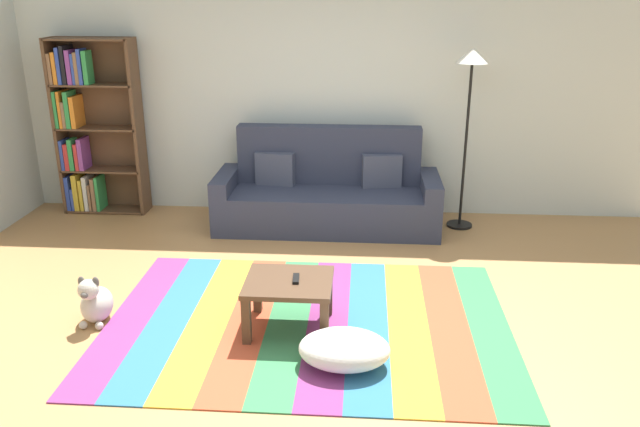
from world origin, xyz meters
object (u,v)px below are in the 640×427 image
object	(u,v)px
coffee_table	(289,289)
couch	(327,194)
pouf	(344,349)
dog	(95,302)
tv_remote	(296,279)
bookshelf	(88,129)
standing_lamp	(471,80)

from	to	relation	value
coffee_table	couch	bearing A→B (deg)	86.09
couch	pouf	size ratio (longest dim) A/B	3.77
couch	coffee_table	distance (m)	2.15
couch	dog	world-z (taller)	couch
coffee_table	dog	world-z (taller)	dog
couch	tv_remote	world-z (taller)	couch
coffee_table	dog	distance (m)	1.45
pouf	dog	world-z (taller)	dog
bookshelf	standing_lamp	distance (m)	4.01
coffee_table	standing_lamp	world-z (taller)	standing_lamp
coffee_table	dog	bearing A→B (deg)	-179.97
couch	pouf	bearing A→B (deg)	-84.10
couch	tv_remote	size ratio (longest dim) A/B	15.07
bookshelf	standing_lamp	xyz separation A→B (m)	(3.96, -0.22, 0.59)
standing_lamp	tv_remote	world-z (taller)	standing_lamp
bookshelf	dog	distance (m)	2.73
bookshelf	standing_lamp	world-z (taller)	bookshelf
bookshelf	dog	world-z (taller)	bookshelf
pouf	coffee_table	bearing A→B (deg)	132.19
couch	pouf	world-z (taller)	couch
bookshelf	coffee_table	world-z (taller)	bookshelf
couch	bookshelf	bearing A→B (deg)	173.70
pouf	couch	bearing A→B (deg)	95.90
dog	tv_remote	xyz separation A→B (m)	(1.49, 0.01, 0.24)
coffee_table	standing_lamp	xyz separation A→B (m)	(1.52, 2.21, 1.19)
bookshelf	pouf	distance (m)	4.13
bookshelf	coffee_table	distance (m)	3.49
couch	standing_lamp	size ratio (longest dim) A/B	1.25
standing_lamp	coffee_table	bearing A→B (deg)	-124.53
couch	bookshelf	xyz separation A→B (m)	(-2.58, 0.29, 0.58)
bookshelf	standing_lamp	size ratio (longest dim) A/B	1.03
couch	tv_remote	bearing A→B (deg)	-92.54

